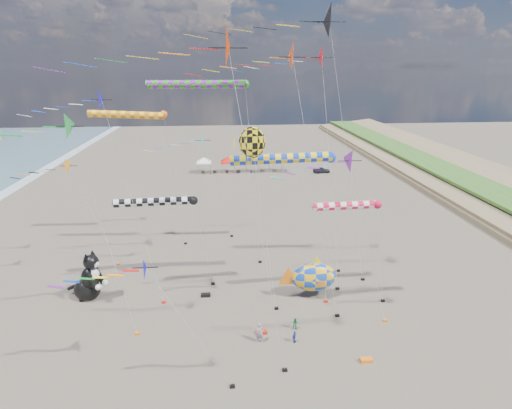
{
  "coord_description": "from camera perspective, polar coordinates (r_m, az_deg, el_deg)",
  "views": [
    {
      "loc": [
        -2.37,
        -20.61,
        20.86
      ],
      "look_at": [
        0.5,
        12.0,
        9.5
      ],
      "focal_mm": 28.0,
      "sensor_mm": 36.0,
      "label": 1
    }
  ],
  "objects": [
    {
      "name": "child_green",
      "position": [
        34.83,
        5.66,
        -16.62
      ],
      "size": [
        0.59,
        0.49,
        1.12
      ],
      "primitive_type": "imported",
      "rotation": [
        0.0,
        0.0,
        -0.13
      ],
      "color": "#1B6F42",
      "rests_on": "ground"
    },
    {
      "name": "parked_car",
      "position": [
        83.74,
        9.35,
        4.88
      ],
      "size": [
        3.56,
        1.63,
        1.18
      ],
      "primitive_type": "imported",
      "rotation": [
        0.0,
        0.0,
        1.64
      ],
      "color": "#26262D",
      "rests_on": "ground"
    },
    {
      "name": "kite_bag_0",
      "position": [
        34.51,
        0.76,
        -17.74
      ],
      "size": [
        0.9,
        0.44,
        0.3
      ],
      "primitive_type": "cube",
      "color": "red",
      "rests_on": "ground"
    },
    {
      "name": "windsock_2",
      "position": [
        38.07,
        -13.75,
        0.37
      ],
      "size": [
        8.96,
        0.83,
        9.42
      ],
      "color": "black",
      "rests_on": "ground"
    },
    {
      "name": "delta_kite_3",
      "position": [
        23.05,
        -4.44,
        20.97
      ],
      "size": [
        12.65,
        2.45,
        23.15
      ],
      "color": "red",
      "rests_on": "ground"
    },
    {
      "name": "kite_bag_1",
      "position": [
        39.44,
        -7.2,
        -12.71
      ],
      "size": [
        0.9,
        0.44,
        0.3
      ],
      "primitive_type": "cube",
      "color": "black",
      "rests_on": "ground"
    },
    {
      "name": "delta_kite_6",
      "position": [
        44.62,
        -24.68,
        4.71
      ],
      "size": [
        8.12,
        1.86,
        12.34
      ],
      "color": "#FE9E14",
      "rests_on": "ground"
    },
    {
      "name": "windsock_0",
      "position": [
        34.82,
        13.22,
        -0.21
      ],
      "size": [
        7.33,
        0.75,
        10.06
      ],
      "color": "red",
      "rests_on": "ground"
    },
    {
      "name": "person_adult",
      "position": [
        33.21,
        0.56,
        -17.87
      ],
      "size": [
        0.69,
        0.5,
        1.74
      ],
      "primitive_type": "imported",
      "rotation": [
        0.0,
        0.0,
        0.14
      ],
      "color": "gray",
      "rests_on": "ground"
    },
    {
      "name": "delta_kite_0",
      "position": [
        34.29,
        -22.35,
        13.14
      ],
      "size": [
        9.26,
        1.8,
        19.39
      ],
      "color": "#1B12C3",
      "rests_on": "ground"
    },
    {
      "name": "kite_bag_2",
      "position": [
        43.09,
        6.64,
        -9.73
      ],
      "size": [
        0.9,
        0.44,
        0.3
      ],
      "primitive_type": "cube",
      "color": "blue",
      "rests_on": "ground"
    },
    {
      "name": "windsock_3",
      "position": [
        40.06,
        -7.91,
        16.55
      ],
      "size": [
        11.08,
        0.82,
        19.66
      ],
      "color": "#278F1A",
      "rests_on": "ground"
    },
    {
      "name": "windsock_4",
      "position": [
        47.05,
        -17.53,
        12.07
      ],
      "size": [
        9.83,
        0.84,
        16.25
      ],
      "color": "orange",
      "rests_on": "ground"
    },
    {
      "name": "delta_kite_9",
      "position": [
        48.38,
        -8.27,
        8.49
      ],
      "size": [
        9.75,
        2.09,
        13.43
      ],
      "color": "#18D4CE",
      "rests_on": "ground"
    },
    {
      "name": "child_blue",
      "position": [
        33.54,
        5.49,
        -18.29
      ],
      "size": [
        0.59,
        0.64,
        1.05
      ],
      "primitive_type": "imported",
      "rotation": [
        0.0,
        0.0,
        0.88
      ],
      "color": "#2439AD",
      "rests_on": "ground"
    },
    {
      "name": "delta_kite_8",
      "position": [
        36.54,
        10.7,
        23.91
      ],
      "size": [
        15.07,
        2.99,
        25.82
      ],
      "color": "black",
      "rests_on": "ground"
    },
    {
      "name": "tent_row",
      "position": [
        82.63,
        -2.24,
        6.75
      ],
      "size": [
        19.2,
        4.2,
        3.8
      ],
      "color": "white",
      "rests_on": "ground"
    },
    {
      "name": "delta_kite_1",
      "position": [
        30.63,
        -26.74,
        9.37
      ],
      "size": [
        10.72,
        2.08,
        18.11
      ],
      "color": "green",
      "rests_on": "ground"
    },
    {
      "name": "delta_kite_5",
      "position": [
        38.12,
        7.86,
        19.78
      ],
      "size": [
        11.13,
        2.27,
        22.85
      ],
      "color": "red",
      "rests_on": "ground"
    },
    {
      "name": "kite_bag_3",
      "position": [
        32.94,
        15.46,
        -20.64
      ],
      "size": [
        0.9,
        0.44,
        0.3
      ],
      "primitive_type": "cube",
      "color": "orange",
      "rests_on": "ground"
    },
    {
      "name": "fish_inflatable",
      "position": [
        38.45,
        8.19,
        -10.22
      ],
      "size": [
        5.7,
        2.04,
        4.33
      ],
      "color": "#1345B9",
      "rests_on": "ground"
    },
    {
      "name": "ground",
      "position": [
        29.42,
        1.2,
        -26.02
      ],
      "size": [
        260.0,
        260.0,
        0.0
      ],
      "primitive_type": "plane",
      "color": "#50473B",
      "rests_on": "ground"
    },
    {
      "name": "delta_kite_4",
      "position": [
        29.62,
        4.48,
        19.78
      ],
      "size": [
        11.13,
        2.12,
        22.6
      ],
      "color": "#E6501C",
      "rests_on": "ground"
    },
    {
      "name": "angelfish_kite",
      "position": [
        33.42,
        -0.89,
        8.63
      ],
      "size": [
        3.74,
        3.02,
        16.2
      ],
      "color": "yellow",
      "rests_on": "ground"
    },
    {
      "name": "delta_kite_7",
      "position": [
        25.33,
        -15.23,
        -9.9
      ],
      "size": [
        9.76,
        1.78,
        10.1
      ],
      "color": "#120ECC",
      "rests_on": "ground"
    },
    {
      "name": "delta_kite_2",
      "position": [
        30.5,
        13.35,
        5.6
      ],
      "size": [
        9.18,
        2.0,
        15.29
      ],
      "color": "purple",
      "rests_on": "ground"
    },
    {
      "name": "cat_inflatable",
      "position": [
        40.86,
        -22.86,
        -9.21
      ],
      "size": [
        4.13,
        3.18,
        4.99
      ],
      "primitive_type": null,
      "rotation": [
        0.0,
        0.0,
        -0.41
      ],
      "color": "black",
      "rests_on": "ground"
    },
    {
      "name": "windsock_1",
      "position": [
        34.95,
        4.35,
        6.52
      ],
      "size": [
        10.52,
        0.92,
        13.76
      ],
      "color": "#1337C3",
      "rests_on": "ground"
    }
  ]
}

